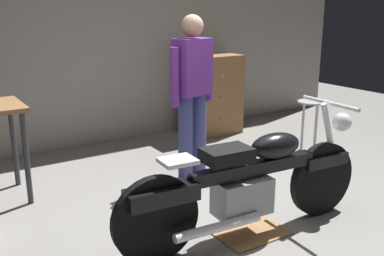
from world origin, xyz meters
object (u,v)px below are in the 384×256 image
object	(u,v)px
wooden_dresser	(212,95)
motorcycle	(250,181)
person_standing	(192,90)
shop_stool	(310,113)

from	to	relation	value
wooden_dresser	motorcycle	bearing A→B (deg)	-119.58
motorcycle	person_standing	size ratio (longest dim) A/B	1.31
shop_stool	motorcycle	bearing A→B (deg)	-148.59
person_standing	wooden_dresser	distance (m)	1.71
motorcycle	wooden_dresser	distance (m)	2.90
person_standing	wooden_dresser	bearing A→B (deg)	-144.37
motorcycle	person_standing	world-z (taller)	person_standing
shop_stool	wooden_dresser	world-z (taller)	wooden_dresser
shop_stool	wooden_dresser	distance (m)	1.43
motorcycle	wooden_dresser	size ratio (longest dim) A/B	1.99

